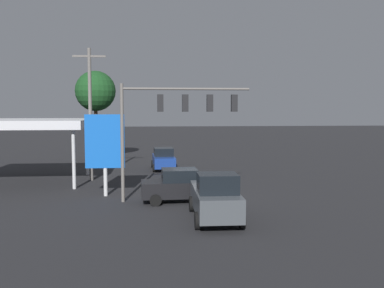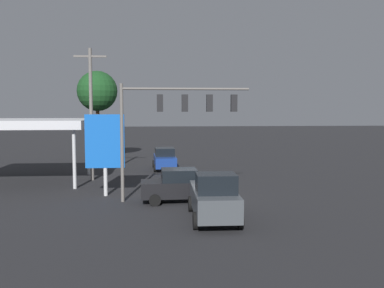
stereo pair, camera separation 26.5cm
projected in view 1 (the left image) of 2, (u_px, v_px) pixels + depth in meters
name	position (u px, v px, depth m)	size (l,w,h in m)	color
ground_plane	(195.00, 200.00, 25.38)	(200.00, 200.00, 0.00)	#262628
traffic_signal_assembly	(174.00, 112.00, 24.73)	(7.48, 0.43, 6.84)	slate
utility_pole	(90.00, 111.00, 31.75)	(2.40, 0.26, 9.83)	slate
gas_station_canopy	(17.00, 124.00, 31.06)	(10.34, 7.32, 4.61)	silver
price_sign	(105.00, 143.00, 26.25)	(2.40, 0.27, 5.05)	silver
pickup_parked	(215.00, 198.00, 20.71)	(2.32, 5.23, 2.40)	#474C51
sedan_waiting	(164.00, 159.00, 37.75)	(2.21, 4.47, 1.93)	navy
sedan_far	(180.00, 186.00, 24.75)	(4.46, 2.19, 1.93)	black
street_tree	(95.00, 91.00, 43.15)	(4.07, 4.07, 9.17)	#4C331E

